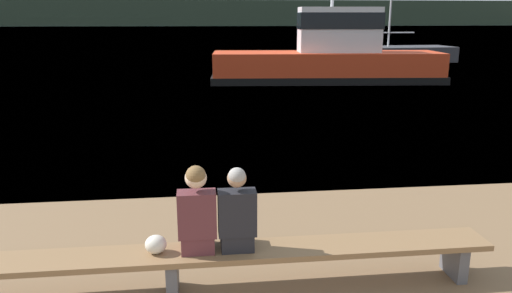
% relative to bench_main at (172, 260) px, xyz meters
% --- Properties ---
extents(water_surface, '(240.00, 240.00, 0.00)m').
position_rel_bench_main_xyz_m(water_surface, '(0.13, 123.00, -0.39)').
color(water_surface, '#426B8E').
rests_on(water_surface, ground).
extents(far_shoreline, '(600.00, 12.00, 7.99)m').
position_rel_bench_main_xyz_m(far_shoreline, '(0.13, 162.58, 3.60)').
color(far_shoreline, '#2D3D2D').
rests_on(far_shoreline, ground).
extents(bench_main, '(7.01, 0.51, 0.48)m').
position_rel_bench_main_xyz_m(bench_main, '(0.00, 0.00, 0.00)').
color(bench_main, brown).
rests_on(bench_main, ground).
extents(person_left, '(0.40, 0.37, 0.97)m').
position_rel_bench_main_xyz_m(person_left, '(0.28, -0.00, 0.53)').
color(person_left, '#56282D').
rests_on(person_left, bench_main).
extents(person_right, '(0.40, 0.36, 0.93)m').
position_rel_bench_main_xyz_m(person_right, '(0.70, -0.00, 0.49)').
color(person_right, black).
rests_on(person_right, bench_main).
extents(shopping_bag, '(0.23, 0.20, 0.20)m').
position_rel_bench_main_xyz_m(shopping_bag, '(-0.16, 0.01, 0.19)').
color(shopping_bag, beige).
rests_on(shopping_bag, bench_main).
extents(tugboat_red, '(10.64, 3.61, 5.58)m').
position_rel_bench_main_xyz_m(tugboat_red, '(6.36, 17.45, 0.65)').
color(tugboat_red, red).
rests_on(tugboat_red, water_surface).
extents(moored_sailboat, '(7.91, 3.12, 7.95)m').
position_rel_bench_main_xyz_m(moored_sailboat, '(13.34, 27.29, 0.12)').
color(moored_sailboat, '#333338').
rests_on(moored_sailboat, water_surface).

